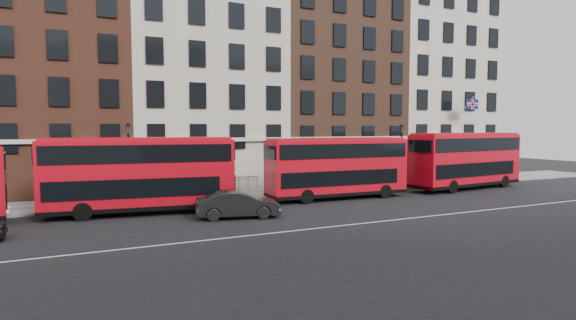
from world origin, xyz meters
name	(u,v)px	position (x,y,z in m)	size (l,w,h in m)	color
ground	(287,222)	(0.00, 0.00, 0.00)	(120.00, 120.00, 0.00)	black
pavement	(228,195)	(0.00, 10.50, 0.07)	(80.00, 5.00, 0.15)	slate
kerb	(239,200)	(0.00, 8.00, 0.08)	(80.00, 0.30, 0.16)	gray
road_centre_line	(304,230)	(0.00, -2.00, 0.01)	(70.00, 0.12, 0.01)	white
building_terrace	(198,70)	(-0.31, 17.88, 10.24)	(64.00, 11.95, 22.00)	beige
bus_b	(140,173)	(-6.88, 5.89, 2.44)	(11.07, 3.83, 4.56)	red
bus_c	(337,166)	(6.71, 5.88, 2.36)	(10.56, 2.88, 4.40)	red
bus_d	(466,159)	(19.31, 5.88, 2.53)	(11.46, 3.95, 4.72)	red
car_front	(238,204)	(-2.02, 2.27, 0.78)	(1.65, 4.72, 1.56)	#242326
lamp_post_left	(129,159)	(-7.15, 9.23, 3.08)	(0.44, 0.44, 5.33)	black
lamp_post_right	(401,152)	(15.13, 9.04, 3.08)	(0.44, 0.44, 5.33)	black
traffic_light	(470,157)	(22.23, 8.10, 2.45)	(0.25, 0.45, 3.27)	black
iron_railings	(220,184)	(0.00, 12.70, 0.65)	(6.60, 0.06, 1.00)	black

